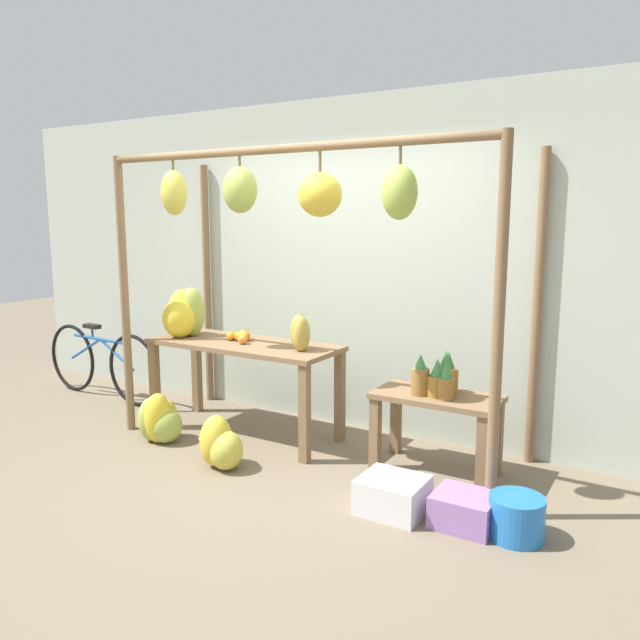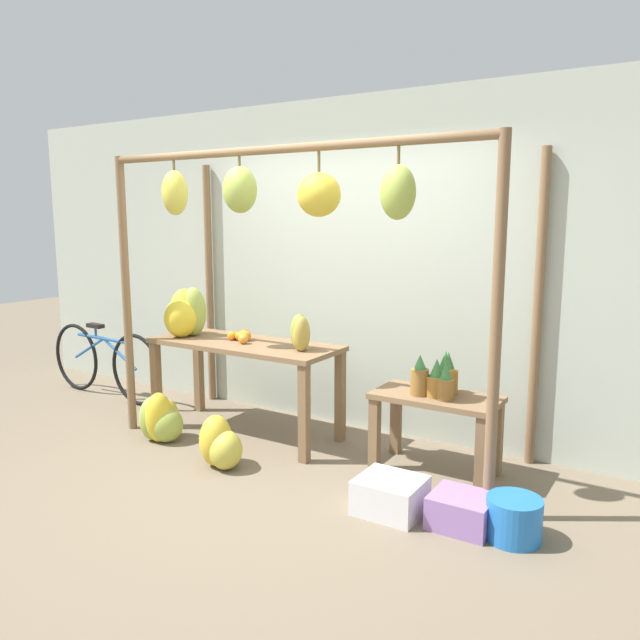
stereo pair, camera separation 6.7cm
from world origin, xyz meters
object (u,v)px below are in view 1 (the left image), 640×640
Objects in this scene: pineapple_cluster at (440,378)px; papaya_pile at (300,334)px; parked_bicycle at (102,362)px; banana_pile_ground_left at (160,420)px; banana_pile_ground_right at (221,445)px; orange_pile at (241,336)px; fruit_crate_white at (393,495)px; blue_bucket at (516,517)px; banana_pile_on_table at (184,315)px; fruit_crate_purple at (464,510)px.

pineapple_cluster is 1.13× the size of papaya_pile.
banana_pile_ground_left is at bearing -23.15° from parked_bicycle.
pineapple_cluster is 1.66m from banana_pile_ground_right.
fruit_crate_white is (1.71, -0.68, -0.72)m from orange_pile.
banana_pile_ground_right is 1.14× the size of fruit_crate_white.
banana_pile_ground_left is 2.15m from fruit_crate_white.
blue_bucket is 2.06m from papaya_pile.
blue_bucket is (2.11, 0.08, -0.05)m from banana_pile_ground_right.
parked_bicycle is at bearing 177.66° from orange_pile.
pineapple_cluster is at bearing 89.06° from fruit_crate_white.
banana_pile_on_table is 0.93m from banana_pile_ground_left.
fruit_crate_white is 3.64m from parked_bicycle.
pineapple_cluster is 0.19× the size of parked_bicycle.
banana_pile_ground_left is 2.88m from blue_bucket.
banana_pile_ground_left is at bearing 178.37° from blue_bucket.
blue_bucket reaches higher than fruit_crate_purple.
banana_pile_ground_left reaches higher than fruit_crate_white.
pineapple_cluster reaches higher than banana_pile_ground_right.
fruit_crate_purple is (0.44, 0.06, -0.01)m from fruit_crate_white.
banana_pile_ground_left is at bearing 168.03° from banana_pile_ground_right.
banana_pile_ground_right is at bearing -11.97° from banana_pile_ground_left.
orange_pile reaches higher than banana_pile_ground_left.
banana_pile_on_table is at bearing 145.41° from banana_pile_ground_right.
fruit_crate_purple is at bearing -177.45° from blue_bucket.
orange_pile is 0.15× the size of parked_bicycle.
banana_pile_on_table reaches higher than papaya_pile.
fruit_crate_purple is (2.58, -0.10, -0.08)m from banana_pile_ground_left.
banana_pile_ground_left is at bearing -74.53° from banana_pile_on_table.
banana_pile_ground_right is 2.11m from blue_bucket.
banana_pile_ground_left is 1.27× the size of fruit_crate_purple.
orange_pile is at bearing 7.22° from banana_pile_on_table.
fruit_crate_purple is (3.99, -0.70, -0.27)m from parked_bicycle.
pineapple_cluster is at bearing -0.21° from parked_bicycle.
orange_pile is 2.35m from fruit_crate_purple.
banana_pile_ground_left is 1.00× the size of banana_pile_ground_right.
banana_pile_ground_left is at bearing 177.88° from fruit_crate_purple.
banana_pile_ground_right reaches higher than fruit_crate_white.
pineapple_cluster is at bearing 137.27° from blue_bucket.
pineapple_cluster is at bearing 2.07° from orange_pile.
fruit_crate_purple is (1.52, -0.57, -0.82)m from papaya_pile.
blue_bucket is at bearing 2.55° from fruit_crate_purple.
papaya_pile reaches higher than banana_pile_ground_right.
banana_pile_on_table is 1.43m from parked_bicycle.
banana_pile_ground_right is 1.03m from papaya_pile.
parked_bicycle is at bearing 170.08° from fruit_crate_purple.
blue_bucket is at bearing -16.93° from papaya_pile.
papaya_pile is at bearing 163.07° from blue_bucket.
fruit_crate_white is at bearing 0.51° from banana_pile_ground_right.
pineapple_cluster reaches higher than blue_bucket.
blue_bucket is (0.74, 0.07, 0.01)m from fruit_crate_white.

